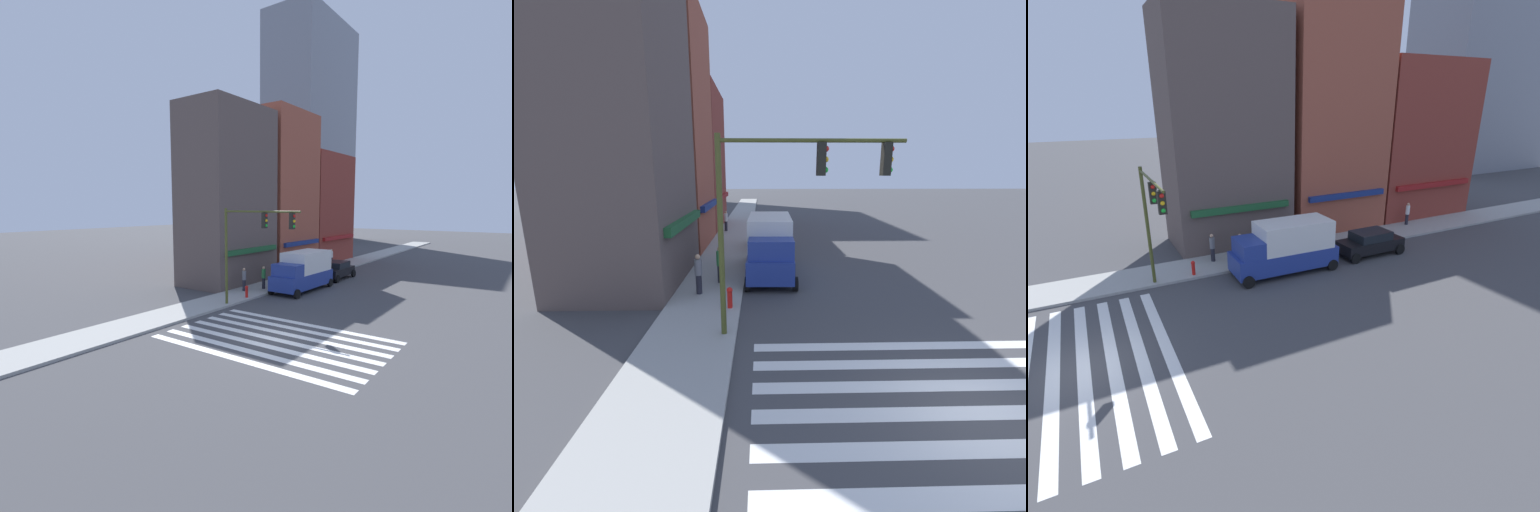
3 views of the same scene
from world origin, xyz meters
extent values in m
plane|color=#424244|center=(0.00, 0.00, 0.00)|extent=(200.00, 200.00, 0.00)
cube|color=#9E9E99|center=(0.00, 7.50, 0.07)|extent=(120.00, 3.00, 0.15)
cube|color=silver|center=(-1.03, 0.00, 0.00)|extent=(0.47, 10.80, 0.01)
cube|color=silver|center=(0.00, 0.00, 0.00)|extent=(0.47, 10.80, 0.01)
cube|color=silver|center=(1.03, 0.00, 0.00)|extent=(0.47, 10.80, 0.01)
cube|color=silver|center=(2.07, 0.00, 0.00)|extent=(0.47, 10.80, 0.01)
cube|color=silver|center=(3.10, 0.00, 0.00)|extent=(0.47, 10.80, 0.01)
cube|color=brown|center=(10.07, 11.50, 7.38)|extent=(7.81, 5.00, 14.77)
cube|color=#1E592D|center=(10.07, 8.85, 3.00)|extent=(6.64, 0.30, 0.40)
cube|color=#9E4C38|center=(18.34, 11.50, 7.87)|extent=(7.64, 5.00, 15.74)
cube|color=navy|center=(18.34, 8.85, 3.00)|extent=(6.49, 0.30, 0.40)
cube|color=maroon|center=(26.98, 11.50, 6.27)|extent=(9.26, 5.00, 12.54)
cube|color=maroon|center=(26.98, 8.85, 3.00)|extent=(7.87, 0.30, 0.40)
cube|color=gray|center=(53.64, 27.04, 20.16)|extent=(19.57, 10.08, 40.31)
cylinder|color=#474C1E|center=(3.83, 6.40, 3.22)|extent=(0.18, 0.18, 6.44)
cylinder|color=#474C1E|center=(3.83, 3.64, 6.24)|extent=(0.12, 5.52, 0.12)
cube|color=black|center=(3.83, 3.37, 5.72)|extent=(0.32, 0.24, 0.95)
sphere|color=red|center=(3.83, 3.24, 6.01)|extent=(0.18, 0.18, 0.18)
sphere|color=#EAAD14|center=(3.83, 3.24, 5.71)|extent=(0.18, 0.18, 0.18)
sphere|color=green|center=(3.83, 3.24, 5.41)|extent=(0.18, 0.18, 0.18)
cube|color=black|center=(3.83, 1.43, 5.72)|extent=(0.32, 0.24, 0.95)
sphere|color=red|center=(3.83, 1.30, 6.01)|extent=(0.18, 0.18, 0.18)
sphere|color=#EAAD14|center=(3.83, 1.30, 5.71)|extent=(0.18, 0.18, 0.18)
sphere|color=green|center=(3.83, 1.30, 5.41)|extent=(0.18, 0.18, 0.18)
cube|color=navy|center=(10.97, 4.70, 0.89)|extent=(6.24, 2.32, 1.10)
cube|color=silver|center=(11.59, 4.70, 2.24)|extent=(4.38, 2.29, 1.60)
cube|color=navy|center=(8.99, 4.70, 1.89)|extent=(1.78, 2.12, 0.90)
cylinder|color=black|center=(8.28, 5.80, 0.34)|extent=(0.68, 0.22, 0.68)
cylinder|color=black|center=(8.28, 3.60, 0.34)|extent=(0.68, 0.22, 0.68)
cylinder|color=black|center=(13.66, 5.80, 0.34)|extent=(0.68, 0.22, 0.68)
cylinder|color=black|center=(13.66, 3.60, 0.34)|extent=(0.68, 0.22, 0.68)
cube|color=black|center=(17.30, 4.70, 0.69)|extent=(4.43, 1.87, 0.70)
cube|color=black|center=(17.30, 4.70, 1.31)|extent=(2.45, 1.69, 0.55)
cylinder|color=black|center=(15.51, 5.60, 0.34)|extent=(0.68, 0.22, 0.68)
cylinder|color=black|center=(15.51, 3.80, 0.34)|extent=(0.68, 0.22, 0.68)
cylinder|color=black|center=(19.09, 5.60, 0.34)|extent=(0.68, 0.22, 0.68)
cylinder|color=black|center=(19.09, 3.80, 0.34)|extent=(0.68, 0.22, 0.68)
cylinder|color=#23232D|center=(23.90, 8.32, 0.57)|extent=(0.26, 0.26, 0.85)
cylinder|color=silver|center=(23.90, 8.32, 1.35)|extent=(0.32, 0.32, 0.70)
sphere|color=tan|center=(23.90, 8.32, 1.81)|extent=(0.22, 0.22, 0.22)
cylinder|color=#23232D|center=(7.65, 7.89, 0.57)|extent=(0.26, 0.26, 0.85)
cylinder|color=slate|center=(7.65, 7.89, 1.35)|extent=(0.32, 0.32, 0.70)
sphere|color=tan|center=(7.65, 7.89, 1.81)|extent=(0.22, 0.22, 0.22)
cylinder|color=#23232D|center=(9.18, 7.14, 0.57)|extent=(0.26, 0.26, 0.85)
cylinder|color=#2D7A3D|center=(9.18, 7.14, 1.35)|extent=(0.32, 0.32, 0.70)
sphere|color=tan|center=(9.18, 7.14, 1.81)|extent=(0.22, 0.22, 0.22)
cylinder|color=red|center=(6.02, 6.40, 0.47)|extent=(0.20, 0.20, 0.65)
sphere|color=red|center=(6.02, 6.40, 0.87)|extent=(0.24, 0.24, 0.24)
camera|label=1|loc=(-16.03, -10.37, 6.54)|focal=28.00mm
camera|label=2|loc=(-6.59, 5.14, 5.38)|focal=24.00mm
camera|label=3|loc=(1.05, -14.60, 9.53)|focal=28.00mm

